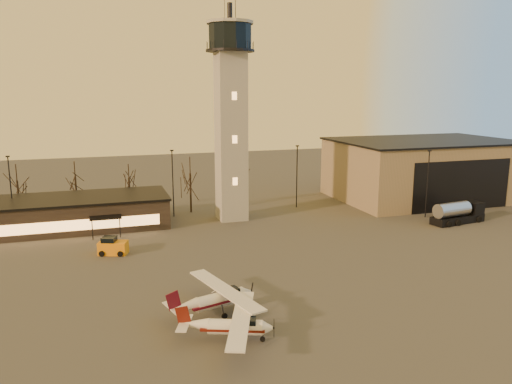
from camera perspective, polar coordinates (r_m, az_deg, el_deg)
ground at (r=47.53m, az=6.91°, el=-11.77°), size 220.00×220.00×0.00m
control_tower at (r=72.00m, az=-2.90°, el=9.60°), size 6.80×6.80×32.60m
hangar at (r=92.56m, az=18.57°, el=2.50°), size 30.60×20.60×10.30m
terminal at (r=73.48m, az=-20.02°, el=-2.22°), size 25.40×12.20×4.30m
light_poles at (r=74.27m, az=-2.64°, el=1.19°), size 58.50×12.25×10.14m
tree_row at (r=79.86m, az=-14.10°, el=1.97°), size 37.20×9.20×8.80m
cessna_front at (r=39.28m, az=-2.21°, el=-15.41°), size 8.03×9.77×2.75m
cessna_rear at (r=43.80m, az=-3.96°, el=-12.36°), size 8.64×10.73×2.97m
fuel_truck at (r=77.37m, az=22.04°, el=-2.40°), size 8.69×3.77×3.13m
service_cart at (r=60.75m, az=-16.06°, el=-6.12°), size 3.63×2.90×2.05m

